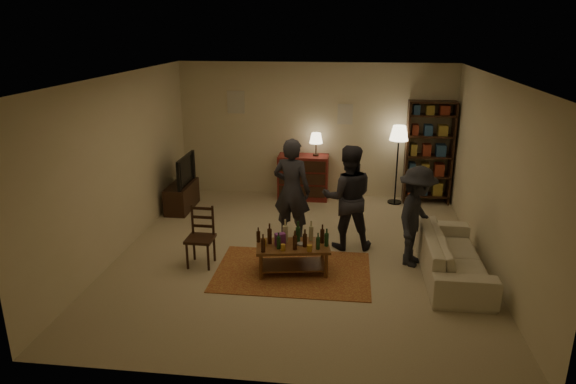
% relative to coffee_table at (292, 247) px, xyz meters
% --- Properties ---
extents(floor, '(6.00, 6.00, 0.00)m').
position_rel_coffee_table_xyz_m(floor, '(0.04, 0.59, -0.39)').
color(floor, '#C6B793').
rests_on(floor, ground).
extents(room_shell, '(6.00, 6.00, 6.00)m').
position_rel_coffee_table_xyz_m(room_shell, '(-0.60, 3.57, 1.43)').
color(room_shell, beige).
rests_on(room_shell, ground).
extents(rug, '(2.20, 1.50, 0.01)m').
position_rel_coffee_table_xyz_m(rug, '(0.00, -0.00, -0.38)').
color(rug, maroon).
rests_on(rug, ground).
extents(coffee_table, '(1.11, 0.72, 0.76)m').
position_rel_coffee_table_xyz_m(coffee_table, '(0.00, 0.00, 0.00)').
color(coffee_table, brown).
rests_on(coffee_table, ground).
extents(dining_chair, '(0.40, 0.40, 0.90)m').
position_rel_coffee_table_xyz_m(dining_chair, '(-1.36, 0.12, 0.08)').
color(dining_chair, black).
rests_on(dining_chair, ground).
extents(tv_stand, '(0.40, 1.00, 1.06)m').
position_rel_coffee_table_xyz_m(tv_stand, '(-2.40, 2.39, -0.00)').
color(tv_stand, black).
rests_on(tv_stand, ground).
extents(dresser, '(1.00, 0.50, 1.36)m').
position_rel_coffee_table_xyz_m(dresser, '(-0.15, 3.30, 0.09)').
color(dresser, maroon).
rests_on(dresser, ground).
extents(bookshelf, '(0.90, 0.34, 2.02)m').
position_rel_coffee_table_xyz_m(bookshelf, '(2.29, 3.37, 0.65)').
color(bookshelf, black).
rests_on(bookshelf, ground).
extents(floor_lamp, '(0.36, 0.36, 1.55)m').
position_rel_coffee_table_xyz_m(floor_lamp, '(1.69, 3.24, 0.92)').
color(floor_lamp, black).
rests_on(floor_lamp, ground).
extents(sofa, '(0.81, 2.08, 0.61)m').
position_rel_coffee_table_xyz_m(sofa, '(2.24, 0.19, -0.08)').
color(sofa, beige).
rests_on(sofa, ground).
extents(person_left, '(0.70, 0.55, 1.70)m').
position_rel_coffee_table_xyz_m(person_left, '(-0.14, 1.17, 0.47)').
color(person_left, '#27272F').
rests_on(person_left, ground).
extents(person_right, '(0.87, 0.71, 1.66)m').
position_rel_coffee_table_xyz_m(person_right, '(0.75, 0.99, 0.44)').
color(person_right, '#25252C').
rests_on(person_right, ground).
extents(person_by_sofa, '(0.89, 1.10, 1.49)m').
position_rel_coffee_table_xyz_m(person_by_sofa, '(1.74, 0.48, 0.36)').
color(person_by_sofa, '#212228').
rests_on(person_by_sofa, ground).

